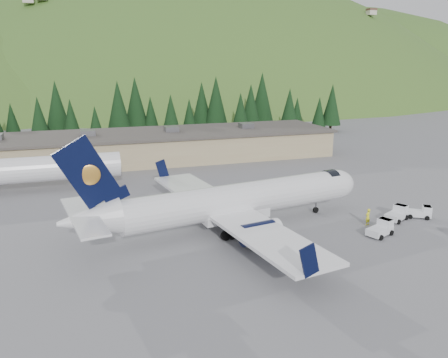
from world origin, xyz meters
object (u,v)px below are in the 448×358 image
at_px(baggage_tug_b, 421,212).
at_px(ramp_worker, 368,217).
at_px(airliner, 233,202).
at_px(baggage_tug_d, 397,214).
at_px(baggage_tug_a, 381,228).
at_px(second_airliner, 17,170).
at_px(terminal_building, 145,146).

height_order(baggage_tug_b, ramp_worker, ramp_worker).
bearing_deg(ramp_worker, baggage_tug_b, 162.36).
bearing_deg(airliner, baggage_tug_d, -18.80).
height_order(baggage_tug_a, baggage_tug_b, baggage_tug_a).
distance_m(airliner, baggage_tug_d, 19.51).
height_order(second_airliner, terminal_building, second_airliner).
bearing_deg(baggage_tug_d, terminal_building, 92.97).
height_order(second_airliner, baggage_tug_b, second_airliner).
distance_m(baggage_tug_a, baggage_tug_b, 8.40).
distance_m(baggage_tug_d, ramp_worker, 4.37).
bearing_deg(second_airliner, baggage_tug_b, -29.10).
bearing_deg(baggage_tug_a, second_airliner, 120.88).
xyz_separation_m(baggage_tug_b, baggage_tug_d, (-3.06, 0.27, 0.07)).
xyz_separation_m(second_airliner, ramp_worker, (38.68, -25.78, -2.37)).
bearing_deg(airliner, terminal_building, 86.73).
height_order(terminal_building, baggage_tug_d, terminal_building).
relative_size(baggage_tug_a, ramp_worker, 1.77).
relative_size(baggage_tug_a, terminal_building, 0.05).
xyz_separation_m(airliner, baggage_tug_a, (14.34, -6.54, -2.35)).
height_order(second_airliner, baggage_tug_d, second_airliner).
height_order(airliner, baggage_tug_d, airliner).
relative_size(second_airliner, baggage_tug_d, 8.04).
bearing_deg(second_airliner, terminal_building, 38.78).
xyz_separation_m(baggage_tug_b, terminal_building, (-26.17, 41.65, 1.96)).
distance_m(airliner, second_airliner, 32.61).
bearing_deg(baggage_tug_d, second_airliner, 123.26).
bearing_deg(ramp_worker, terminal_building, -84.48).
height_order(airliner, baggage_tug_b, airliner).
bearing_deg(second_airliner, airliner, -42.82).
relative_size(airliner, terminal_building, 0.49).
height_order(airliner, terminal_building, airliner).
bearing_deg(baggage_tug_d, baggage_tug_a, -171.20).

